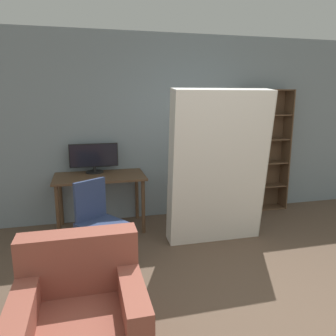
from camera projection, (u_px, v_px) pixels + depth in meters
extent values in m
cube|color=gray|center=(177.00, 128.00, 4.95)|extent=(8.00, 0.06, 2.70)
cube|color=brown|center=(100.00, 177.00, 4.44)|extent=(1.21, 0.68, 0.03)
cylinder|color=brown|center=(58.00, 214.00, 4.12)|extent=(0.05, 0.05, 0.74)
cylinder|color=brown|center=(143.00, 207.00, 4.38)|extent=(0.05, 0.05, 0.74)
cylinder|color=brown|center=(61.00, 200.00, 4.66)|extent=(0.05, 0.05, 0.74)
cylinder|color=brown|center=(137.00, 195.00, 4.92)|extent=(0.05, 0.05, 0.74)
cylinder|color=black|center=(95.00, 172.00, 4.61)|extent=(0.25, 0.25, 0.02)
cylinder|color=black|center=(94.00, 169.00, 4.60)|extent=(0.04, 0.04, 0.07)
cube|color=black|center=(94.00, 155.00, 4.56)|extent=(0.67, 0.02, 0.33)
cube|color=black|center=(94.00, 155.00, 4.56)|extent=(0.64, 0.03, 0.31)
cylinder|color=#4C4C51|center=(104.00, 260.00, 3.67)|extent=(0.52, 0.52, 0.03)
cylinder|color=#4C4C51|center=(103.00, 243.00, 3.62)|extent=(0.05, 0.05, 0.38)
cube|color=navy|center=(102.00, 225.00, 3.58)|extent=(0.61, 0.61, 0.05)
cube|color=navy|center=(90.00, 200.00, 3.66)|extent=(0.35, 0.25, 0.45)
cube|color=brown|center=(238.00, 152.00, 5.10)|extent=(0.02, 0.26, 1.92)
cube|color=brown|center=(286.00, 150.00, 5.30)|extent=(0.02, 0.26, 1.92)
cube|color=brown|center=(259.00, 150.00, 5.32)|extent=(0.86, 0.02, 1.92)
cube|color=brown|center=(259.00, 208.00, 5.40)|extent=(0.83, 0.23, 0.02)
cube|color=brown|center=(260.00, 186.00, 5.32)|extent=(0.83, 0.23, 0.02)
cube|color=brown|center=(262.00, 163.00, 5.24)|extent=(0.83, 0.23, 0.02)
cube|color=brown|center=(263.00, 139.00, 5.16)|extent=(0.83, 0.23, 0.02)
cube|color=brown|center=(265.00, 115.00, 5.08)|extent=(0.83, 0.23, 0.02)
cube|color=brown|center=(266.00, 90.00, 5.00)|extent=(0.83, 0.23, 0.02)
cube|color=#7A2D84|center=(238.00, 202.00, 5.27)|extent=(0.02, 0.17, 0.28)
cube|color=#1E4C9E|center=(240.00, 203.00, 5.26)|extent=(0.03, 0.14, 0.23)
cube|color=#232328|center=(241.00, 200.00, 5.28)|extent=(0.03, 0.18, 0.33)
cube|color=red|center=(243.00, 202.00, 5.30)|extent=(0.02, 0.18, 0.26)
cube|color=#7A2D84|center=(243.00, 202.00, 5.34)|extent=(0.02, 0.16, 0.24)
cube|color=gold|center=(246.00, 200.00, 5.34)|extent=(0.04, 0.15, 0.28)
cube|color=#232328|center=(248.00, 201.00, 5.35)|extent=(0.04, 0.14, 0.23)
cube|color=red|center=(250.00, 200.00, 5.38)|extent=(0.04, 0.13, 0.27)
cube|color=#1E4C9E|center=(238.00, 178.00, 5.21)|extent=(0.02, 0.16, 0.30)
cube|color=gold|center=(240.00, 178.00, 5.23)|extent=(0.03, 0.17, 0.28)
cube|color=#232328|center=(243.00, 178.00, 5.22)|extent=(0.03, 0.15, 0.28)
cube|color=brown|center=(245.00, 179.00, 5.23)|extent=(0.04, 0.19, 0.26)
cube|color=#287A38|center=(239.00, 153.00, 5.14)|extent=(0.03, 0.17, 0.32)
cube|color=#232328|center=(242.00, 153.00, 5.11)|extent=(0.02, 0.17, 0.33)
cube|color=silver|center=(243.00, 154.00, 5.14)|extent=(0.03, 0.15, 0.31)
cube|color=teal|center=(246.00, 156.00, 5.14)|extent=(0.04, 0.16, 0.25)
cube|color=#1E4C9E|center=(249.00, 156.00, 5.11)|extent=(0.03, 0.13, 0.26)
cube|color=#287A38|center=(250.00, 156.00, 5.17)|extent=(0.03, 0.19, 0.23)
cube|color=#287A38|center=(241.00, 130.00, 5.05)|extent=(0.04, 0.17, 0.31)
cube|color=red|center=(244.00, 131.00, 5.05)|extent=(0.03, 0.14, 0.27)
cube|color=brown|center=(246.00, 131.00, 5.07)|extent=(0.02, 0.14, 0.27)
cube|color=#232328|center=(248.00, 130.00, 5.07)|extent=(0.04, 0.16, 0.31)
cube|color=#287A38|center=(252.00, 130.00, 5.05)|extent=(0.04, 0.16, 0.29)
cube|color=brown|center=(253.00, 132.00, 5.11)|extent=(0.03, 0.19, 0.23)
cube|color=#287A38|center=(241.00, 105.00, 4.98)|extent=(0.03, 0.15, 0.30)
cube|color=gold|center=(244.00, 107.00, 4.96)|extent=(0.02, 0.17, 0.24)
cube|color=#1E4C9E|center=(245.00, 105.00, 5.01)|extent=(0.03, 0.13, 0.30)
cube|color=teal|center=(250.00, 106.00, 4.94)|extent=(0.03, 0.13, 0.28)
cube|color=silver|center=(218.00, 168.00, 4.00)|extent=(1.20, 0.46, 1.91)
cube|color=beige|center=(262.00, 166.00, 4.14)|extent=(0.01, 0.46, 1.87)
cube|color=#934C3D|center=(79.00, 261.00, 2.41)|extent=(0.85, 0.20, 0.45)
cube|color=#934C3D|center=(23.00, 308.00, 2.07)|extent=(0.16, 0.80, 0.20)
cube|color=#934C3D|center=(132.00, 293.00, 2.23)|extent=(0.16, 0.80, 0.20)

